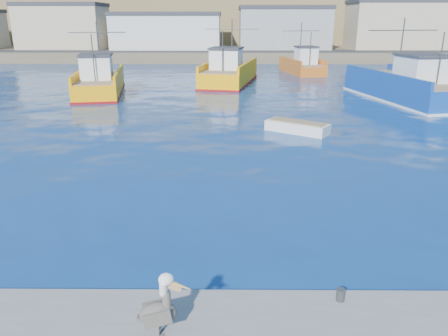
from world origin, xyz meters
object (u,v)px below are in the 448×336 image
Objects in this scene: trawler_yellow_a at (100,82)px; skiff_mid at (297,128)px; boat_orange at (303,65)px; pelican at (160,309)px; trawler_blue at (407,87)px; trawler_yellow_b at (229,73)px.

skiff_mid is (16.19, -14.47, -0.78)m from trawler_yellow_a.
boat_orange is 31.03m from skiff_mid.
skiff_mid is (-5.26, -30.57, -0.79)m from boat_orange.
boat_orange is at bearing 80.23° from skiff_mid.
pelican is at bearing -102.47° from boat_orange.
trawler_blue is 15.75m from skiff_mid.
trawler_yellow_b is 1.38× the size of boat_orange.
skiff_mid is at bearing -79.09° from trawler_yellow_b.
skiff_mid is at bearing -134.54° from trawler_blue.
trawler_blue is 3.58× the size of skiff_mid.
skiff_mid is (-11.03, -11.21, -0.89)m from trawler_blue.
skiff_mid is 19.74m from pelican.
pelican is (-16.71, -30.09, -0.06)m from trawler_blue.
skiff_mid is 2.82× the size of pelican.
boat_orange is at bearing 43.98° from trawler_yellow_b.
trawler_yellow_b is 0.92× the size of trawler_blue.
trawler_yellow_a is 0.84× the size of trawler_blue.
trawler_blue is at bearing 60.97° from pelican.
trawler_yellow_b reaches higher than trawler_yellow_a.
trawler_blue is 20.21m from boat_orange.
pelican is (-10.94, -49.46, 0.03)m from boat_orange.
pelican is at bearing -119.03° from trawler_blue.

